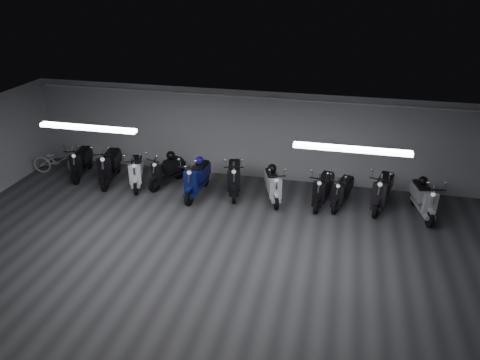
% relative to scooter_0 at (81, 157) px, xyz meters
% --- Properties ---
extents(floor, '(14.00, 10.00, 0.01)m').
position_rel_scooter_0_xyz_m(floor, '(5.20, -3.81, -0.67)').
color(floor, '#373739').
rests_on(floor, ground).
extents(ceiling, '(14.00, 10.00, 0.01)m').
position_rel_scooter_0_xyz_m(ceiling, '(5.20, -3.81, 2.14)').
color(ceiling, gray).
rests_on(ceiling, ground).
extents(back_wall, '(14.00, 0.01, 2.80)m').
position_rel_scooter_0_xyz_m(back_wall, '(5.20, 1.20, 0.74)').
color(back_wall, '#A1A1A4').
rests_on(back_wall, ground).
extents(fluor_strip_left, '(2.40, 0.18, 0.08)m').
position_rel_scooter_0_xyz_m(fluor_strip_left, '(2.20, -2.81, 2.08)').
color(fluor_strip_left, white).
rests_on(fluor_strip_left, ceiling).
extents(fluor_strip_right, '(2.40, 0.18, 0.08)m').
position_rel_scooter_0_xyz_m(fluor_strip_right, '(8.20, -2.81, 2.08)').
color(fluor_strip_right, white).
rests_on(fluor_strip_right, ceiling).
extents(conduit, '(13.60, 0.05, 0.05)m').
position_rel_scooter_0_xyz_m(conduit, '(5.20, 1.11, 1.96)').
color(conduit, white).
rests_on(conduit, back_wall).
extents(scooter_0, '(0.94, 1.86, 1.32)m').
position_rel_scooter_0_xyz_m(scooter_0, '(0.00, 0.00, 0.00)').
color(scooter_0, black).
rests_on(scooter_0, floor).
extents(scooter_1, '(1.01, 2.02, 1.44)m').
position_rel_scooter_0_xyz_m(scooter_1, '(1.09, -0.18, 0.06)').
color(scooter_1, black).
rests_on(scooter_1, floor).
extents(scooter_2, '(1.13, 1.82, 1.28)m').
position_rel_scooter_0_xyz_m(scooter_2, '(2.01, -0.26, -0.02)').
color(scooter_2, white).
rests_on(scooter_2, floor).
extents(scooter_3, '(1.13, 1.76, 1.25)m').
position_rel_scooter_0_xyz_m(scooter_3, '(2.89, -0.01, -0.04)').
color(scooter_3, black).
rests_on(scooter_3, floor).
extents(scooter_4, '(0.74, 1.94, 1.42)m').
position_rel_scooter_0_xyz_m(scooter_4, '(4.00, -0.45, 0.05)').
color(scooter_4, navy).
rests_on(scooter_4, floor).
extents(scooter_5, '(1.01, 1.93, 1.37)m').
position_rel_scooter_0_xyz_m(scooter_5, '(5.03, -0.08, 0.02)').
color(scooter_5, black).
rests_on(scooter_5, floor).
extents(scooter_6, '(1.07, 1.75, 1.24)m').
position_rel_scooter_0_xyz_m(scooter_6, '(6.21, -0.24, -0.04)').
color(scooter_6, white).
rests_on(scooter_6, floor).
extents(scooter_7, '(0.89, 1.80, 1.29)m').
position_rel_scooter_0_xyz_m(scooter_7, '(7.62, -0.19, -0.02)').
color(scooter_7, black).
rests_on(scooter_7, floor).
extents(scooter_8, '(0.95, 1.68, 1.19)m').
position_rel_scooter_0_xyz_m(scooter_8, '(8.15, -0.15, -0.07)').
color(scooter_8, black).
rests_on(scooter_8, floor).
extents(scooter_9, '(1.06, 1.97, 1.39)m').
position_rel_scooter_0_xyz_m(scooter_9, '(9.22, -0.03, 0.04)').
color(scooter_9, black).
rests_on(scooter_9, floor).
extents(bicycle, '(1.75, 0.94, 1.07)m').
position_rel_scooter_0_xyz_m(bicycle, '(-0.87, 0.07, -0.12)').
color(bicycle, white).
rests_on(bicycle, floor).
extents(scooter_10, '(0.93, 1.84, 1.31)m').
position_rel_scooter_0_xyz_m(scooter_10, '(10.28, -0.23, -0.01)').
color(scooter_10, '#B1B1B5').
rests_on(scooter_10, floor).
extents(helmet_0, '(0.26, 0.26, 0.26)m').
position_rel_scooter_0_xyz_m(helmet_0, '(6.14, -0.02, 0.23)').
color(helmet_0, black).
rests_on(helmet_0, scooter_6).
extents(helmet_1, '(0.28, 0.28, 0.28)m').
position_rel_scooter_0_xyz_m(helmet_1, '(2.97, 0.20, 0.25)').
color(helmet_1, black).
rests_on(helmet_1, scooter_3).
extents(helmet_2, '(0.25, 0.25, 0.25)m').
position_rel_scooter_0_xyz_m(helmet_2, '(4.02, -0.19, 0.34)').
color(helmet_2, '#190D90').
rests_on(helmet_2, scooter_4).
extents(helmet_3, '(0.24, 0.24, 0.24)m').
position_rel_scooter_0_xyz_m(helmet_3, '(10.23, 0.01, 0.27)').
color(helmet_3, black).
rests_on(helmet_3, scooter_10).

